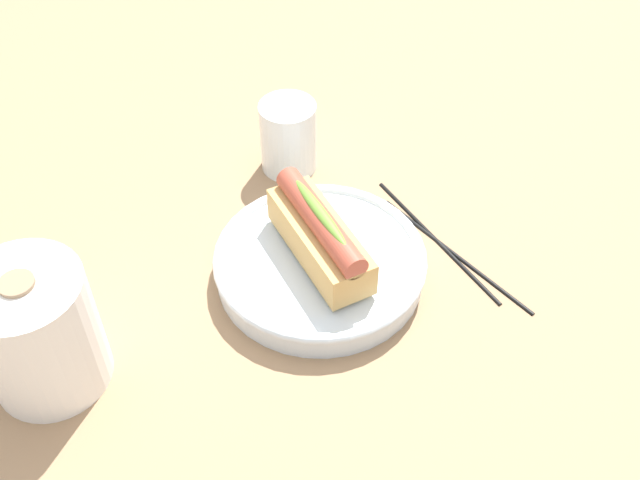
# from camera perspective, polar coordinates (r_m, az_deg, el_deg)

# --- Properties ---
(ground_plane) EXTENTS (2.40, 2.40, 0.00)m
(ground_plane) POSITION_cam_1_polar(r_m,az_deg,el_deg) (0.82, -1.61, -2.07)
(ground_plane) COLOR #9E7A56
(serving_bowl) EXTENTS (0.23, 0.23, 0.03)m
(serving_bowl) POSITION_cam_1_polar(r_m,az_deg,el_deg) (0.80, 0.00, -1.77)
(serving_bowl) COLOR silver
(serving_bowl) RESTS_ON ground_plane
(hotdog_front) EXTENTS (0.16, 0.08, 0.06)m
(hotdog_front) POSITION_cam_1_polar(r_m,az_deg,el_deg) (0.77, 0.00, 0.41)
(hotdog_front) COLOR tan
(hotdog_front) RESTS_ON serving_bowl
(water_glass) EXTENTS (0.07, 0.07, 0.09)m
(water_glass) POSITION_cam_1_polar(r_m,az_deg,el_deg) (0.92, -2.39, 7.58)
(water_glass) COLOR white
(water_glass) RESTS_ON ground_plane
(paper_towel_roll) EXTENTS (0.11, 0.11, 0.13)m
(paper_towel_roll) POSITION_cam_1_polar(r_m,az_deg,el_deg) (0.73, -20.45, -6.51)
(paper_towel_roll) COLOR white
(paper_towel_roll) RESTS_ON ground_plane
(chopstick_near) EXTENTS (0.21, 0.07, 0.01)m
(chopstick_near) POSITION_cam_1_polar(r_m,az_deg,el_deg) (0.86, 8.64, 0.26)
(chopstick_near) COLOR black
(chopstick_near) RESTS_ON ground_plane
(chopstick_far) EXTENTS (0.20, 0.10, 0.01)m
(chopstick_far) POSITION_cam_1_polar(r_m,az_deg,el_deg) (0.85, 10.11, -0.99)
(chopstick_far) COLOR black
(chopstick_far) RESTS_ON ground_plane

